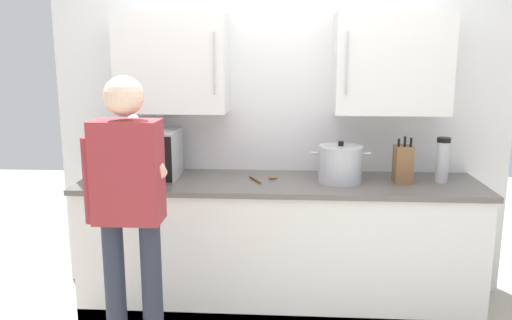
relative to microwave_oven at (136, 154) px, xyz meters
The scene contains 8 objects.
back_wall_tiled 1.09m from the microwave_oven, 16.36° to the left, with size 3.21×0.44×2.83m.
counter_unit 1.14m from the microwave_oven, ahead, with size 2.65×0.66×0.90m.
microwave_oven is the anchor object (origin of this frame).
knife_block 1.77m from the microwave_oven, ahead, with size 0.11×0.15×0.31m.
stock_pot 1.37m from the microwave_oven, ahead, with size 0.39×0.29×0.27m.
thermos_flask 2.03m from the microwave_oven, ahead, with size 0.09×0.09×0.30m.
wooden_spoon 0.88m from the microwave_oven, ahead, with size 0.20×0.19×0.02m.
person_figure 0.88m from the microwave_oven, 76.32° to the right, with size 0.44×0.62×1.62m.
Camera 1 is at (0.06, -2.43, 1.74)m, focal length 36.58 mm.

